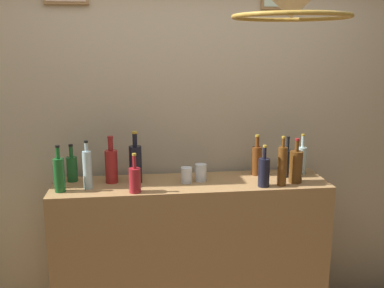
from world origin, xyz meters
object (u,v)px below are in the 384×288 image
at_px(liquor_bottle_gin, 296,166).
at_px(liquor_bottle_rye, 302,159).
at_px(liquor_bottle_brandy, 72,168).
at_px(glass_tumbler_highball, 201,173).
at_px(liquor_bottle_vodka, 257,160).
at_px(liquor_bottle_port, 111,165).
at_px(liquor_bottle_tequila, 264,172).
at_px(liquor_bottle_scotch, 282,166).
at_px(liquor_bottle_bourbon, 287,162).
at_px(liquor_bottle_rum, 135,179).
at_px(liquor_bottle_vermouth, 135,163).
at_px(liquor_bottle_whiskey, 59,174).
at_px(glass_tumbler_rocks, 186,175).
at_px(liquor_bottle_mezcal, 87,169).

xyz_separation_m(liquor_bottle_gin, liquor_bottle_rye, (0.10, 0.17, -0.01)).
relative_size(liquor_bottle_brandy, glass_tumbler_highball, 2.20).
bearing_deg(liquor_bottle_vodka, liquor_bottle_port, -176.94).
bearing_deg(liquor_bottle_tequila, liquor_bottle_port, 168.16).
bearing_deg(liquor_bottle_scotch, liquor_bottle_rye, 47.04).
xyz_separation_m(liquor_bottle_bourbon, liquor_bottle_rum, (-0.95, -0.19, -0.02)).
bearing_deg(liquor_bottle_vermouth, liquor_bottle_vodka, 4.91).
height_order(liquor_bottle_gin, liquor_bottle_scotch, liquor_bottle_scotch).
xyz_separation_m(liquor_bottle_vermouth, liquor_bottle_vodka, (0.77, 0.07, -0.02)).
distance_m(liquor_bottle_port, liquor_bottle_whiskey, 0.32).
relative_size(liquor_bottle_port, glass_tumbler_rocks, 3.04).
height_order(liquor_bottle_port, liquor_bottle_vodka, liquor_bottle_port).
bearing_deg(liquor_bottle_brandy, liquor_bottle_bourbon, -2.86).
distance_m(liquor_bottle_scotch, liquor_bottle_mezcal, 1.14).
bearing_deg(liquor_bottle_gin, liquor_bottle_mezcal, 178.62).
distance_m(liquor_bottle_whiskey, liquor_bottle_rum, 0.43).
relative_size(liquor_bottle_port, liquor_bottle_bourbon, 1.10).
bearing_deg(glass_tumbler_rocks, liquor_bottle_scotch, -12.48).
height_order(liquor_bottle_vodka, liquor_bottle_brandy, liquor_bottle_vodka).
bearing_deg(glass_tumbler_rocks, liquor_bottle_brandy, 170.73).
xyz_separation_m(liquor_bottle_gin, liquor_bottle_rum, (-0.97, -0.07, -0.03)).
height_order(liquor_bottle_vermouth, liquor_bottle_vodka, liquor_bottle_vermouth).
bearing_deg(liquor_bottle_rum, liquor_bottle_port, 124.75).
height_order(liquor_bottle_scotch, liquor_bottle_brandy, liquor_bottle_scotch).
bearing_deg(liquor_bottle_mezcal, liquor_bottle_tequila, -4.84).
bearing_deg(glass_tumbler_rocks, liquor_bottle_tequila, -16.42).
xyz_separation_m(liquor_bottle_gin, liquor_bottle_vermouth, (-0.96, 0.11, 0.02)).
relative_size(liquor_bottle_mezcal, glass_tumbler_rocks, 3.02).
xyz_separation_m(liquor_bottle_port, liquor_bottle_vermouth, (0.15, -0.02, 0.01)).
height_order(liquor_bottle_gin, liquor_bottle_brandy, liquor_bottle_gin).
bearing_deg(liquor_bottle_whiskey, liquor_bottle_tequila, -2.36).
bearing_deg(liquor_bottle_bourbon, liquor_bottle_rum, -168.59).
bearing_deg(glass_tumbler_rocks, liquor_bottle_port, 172.84).
height_order(liquor_bottle_port, glass_tumbler_rocks, liquor_bottle_port).
xyz_separation_m(liquor_bottle_bourbon, liquor_bottle_brandy, (-1.33, 0.07, -0.01)).
xyz_separation_m(liquor_bottle_vodka, glass_tumbler_rocks, (-0.46, -0.11, -0.05)).
bearing_deg(liquor_bottle_vermouth, liquor_bottle_bourbon, 0.40).
xyz_separation_m(liquor_bottle_tequila, liquor_bottle_brandy, (-1.13, 0.24, -0.01)).
bearing_deg(liquor_bottle_bourbon, liquor_bottle_vermouth, -179.60).
distance_m(liquor_bottle_gin, liquor_bottle_vermouth, 0.97).
relative_size(liquor_bottle_port, liquor_bottle_brandy, 1.24).
relative_size(liquor_bottle_bourbon, liquor_bottle_vermouth, 0.83).
bearing_deg(glass_tumbler_highball, liquor_bottle_tequila, -23.65).
bearing_deg(liquor_bottle_bourbon, liquor_bottle_whiskey, -174.68).
relative_size(liquor_bottle_scotch, glass_tumbler_rocks, 3.17).
height_order(liquor_bottle_vodka, liquor_bottle_rum, liquor_bottle_vodka).
bearing_deg(liquor_bottle_whiskey, glass_tumbler_rocks, 6.39).
height_order(liquor_bottle_port, liquor_bottle_brandy, liquor_bottle_port).
bearing_deg(glass_tumbler_highball, liquor_bottle_rye, 6.23).
xyz_separation_m(liquor_bottle_rye, glass_tumbler_rocks, (-0.76, -0.10, -0.05)).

